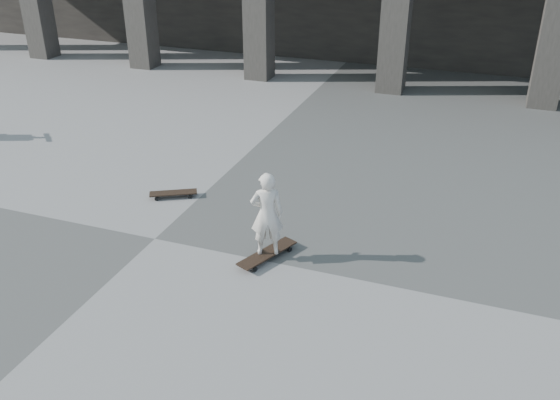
% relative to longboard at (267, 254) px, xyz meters
% --- Properties ---
extents(ground, '(90.00, 90.00, 0.00)m').
position_rel_longboard_xyz_m(ground, '(-1.70, -0.07, -0.08)').
color(ground, '#484745').
rests_on(ground, ground).
extents(longboard, '(0.58, 0.97, 0.10)m').
position_rel_longboard_xyz_m(longboard, '(0.00, 0.00, 0.00)').
color(longboard, black).
rests_on(longboard, ground).
extents(skateboard_spare, '(0.76, 0.54, 0.09)m').
position_rel_longboard_xyz_m(skateboard_spare, '(-2.11, 1.20, -0.01)').
color(skateboard_spare, black).
rests_on(skateboard_spare, ground).
extents(child, '(0.51, 0.43, 1.17)m').
position_rel_longboard_xyz_m(child, '(0.00, 0.00, 0.61)').
color(child, beige).
rests_on(child, longboard).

